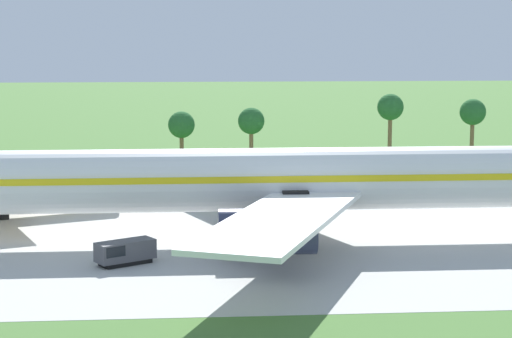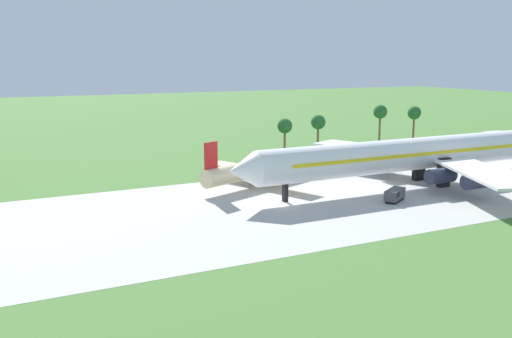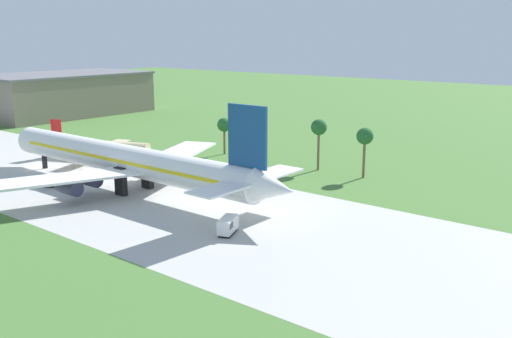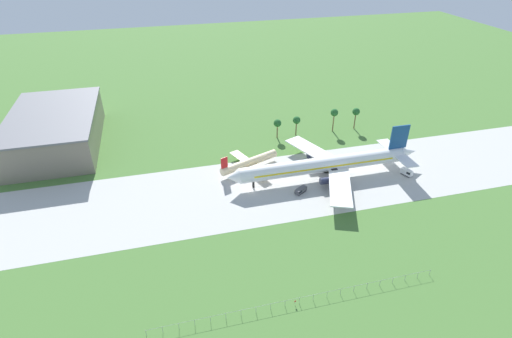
# 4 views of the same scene
# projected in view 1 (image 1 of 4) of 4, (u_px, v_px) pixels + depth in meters

# --- Properties ---
(jet_airliner) EXTENTS (79.82, 55.38, 19.14)m
(jet_airliner) POSITION_uv_depth(u_px,v_px,m) (274.00, 180.00, 87.71)
(jet_airliner) COLOR white
(jet_airliner) RESTS_ON ground_plane
(catering_van) EXTENTS (5.38, 4.34, 2.08)m
(catering_van) POSITION_uv_depth(u_px,v_px,m) (123.00, 252.00, 79.49)
(catering_van) COLOR black
(catering_van) RESTS_ON ground_plane
(palm_tree_row) EXTENTS (43.55, 3.60, 11.61)m
(palm_tree_row) POSITION_uv_depth(u_px,v_px,m) (325.00, 118.00, 125.67)
(palm_tree_row) COLOR brown
(palm_tree_row) RESTS_ON ground_plane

